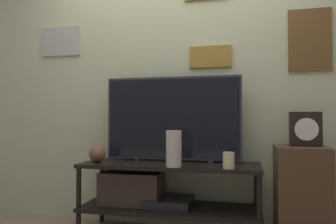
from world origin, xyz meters
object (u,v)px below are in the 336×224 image
vase_slim_bronze (234,152)px  candle_jar (229,160)px  vase_round_glass (97,154)px  television (173,118)px  vase_tall_ceramic (174,149)px  mantel_clock (305,129)px

vase_slim_bronze → candle_jar: bearing=-94.0°
vase_round_glass → vase_slim_bronze: (1.11, 0.29, 0.01)m
vase_slim_bronze → candle_jar: 0.40m
television → vase_round_glass: (-0.60, -0.19, -0.30)m
vase_tall_ceramic → vase_slim_bronze: (0.43, 0.39, -0.05)m
television → vase_round_glass: size_ratio=8.47×
vase_tall_ceramic → mantel_clock: (0.97, 0.24, 0.15)m
television → mantel_clock: television is taller
television → mantel_clock: (1.04, -0.06, -0.09)m
television → candle_jar: (0.48, -0.30, -0.31)m
vase_tall_ceramic → candle_jar: 0.41m
television → vase_slim_bronze: bearing=10.6°
vase_tall_ceramic → vase_slim_bronze: 0.59m
television → vase_tall_ceramic: bearing=-76.6°
vase_tall_ceramic → vase_slim_bronze: size_ratio=1.65×
vase_round_glass → vase_slim_bronze: vase_slim_bronze is taller
candle_jar → television: bearing=147.9°
vase_round_glass → mantel_clock: (1.64, 0.13, 0.22)m
candle_jar → mantel_clock: 0.65m
vase_tall_ceramic → television: bearing=103.4°
vase_slim_bronze → vase_round_glass: bearing=-165.5°
vase_round_glass → candle_jar: size_ratio=1.14×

